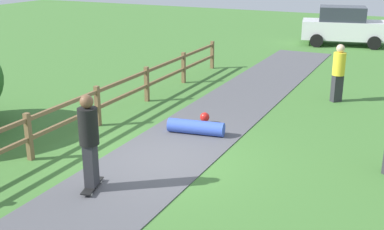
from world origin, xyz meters
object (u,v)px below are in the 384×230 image
Objects in this scene: bystander_yellow at (339,70)px; parked_car_white at (344,26)px; skater_riding at (89,137)px; skater_fallen at (197,126)px.

parked_car_white is (-1.50, 10.29, -0.04)m from bystander_yellow.
skater_riding is at bearing -111.13° from bystander_yellow.
skater_riding reaches higher than parked_car_white.
skater_fallen is at bearing -94.64° from parked_car_white.
skater_riding is 1.07× the size of bystander_yellow.
parked_car_white is at bearing 84.76° from skater_riding.
skater_fallen is 5.35m from bystander_yellow.
bystander_yellow is 0.41× the size of parked_car_white.
skater_riding reaches higher than skater_fallen.
skater_riding is 8.91m from bystander_yellow.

